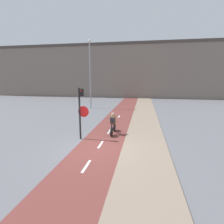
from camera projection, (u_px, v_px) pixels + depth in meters
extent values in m
plane|color=slate|center=(98.00, 148.00, 9.33)|extent=(120.00, 120.00, 0.00)
cube|color=brown|center=(98.00, 148.00, 9.33)|extent=(2.52, 60.00, 0.02)
cube|color=white|center=(86.00, 166.00, 7.40)|extent=(0.12, 1.10, 0.00)
cube|color=white|center=(101.00, 145.00, 9.81)|extent=(0.12, 1.10, 0.00)
cube|color=white|center=(109.00, 131.00, 12.23)|extent=(0.12, 1.10, 0.00)
cube|color=white|center=(115.00, 123.00, 14.64)|extent=(0.12, 1.10, 0.00)
cube|color=white|center=(119.00, 116.00, 17.06)|extent=(0.12, 1.10, 0.00)
cube|color=gray|center=(145.00, 151.00, 8.90)|extent=(2.40, 60.00, 0.05)
cube|color=slate|center=(133.00, 72.00, 34.65)|extent=(60.00, 5.00, 9.72)
cube|color=#473D38|center=(133.00, 45.00, 33.68)|extent=(60.00, 5.20, 0.50)
cylinder|color=black|center=(80.00, 114.00, 10.50)|extent=(0.11, 0.11, 3.14)
cube|color=black|center=(82.00, 92.00, 10.22)|extent=(0.20, 0.20, 0.44)
sphere|color=red|center=(81.00, 91.00, 10.10)|extent=(0.09, 0.09, 0.09)
cone|color=red|center=(83.00, 112.00, 10.42)|extent=(0.67, 0.01, 0.67)
cone|color=silver|center=(83.00, 112.00, 10.43)|extent=(0.60, 0.02, 0.60)
cylinder|color=gray|center=(90.00, 76.00, 21.16)|extent=(0.14, 0.14, 7.86)
sphere|color=silver|center=(89.00, 41.00, 20.39)|extent=(0.36, 0.36, 0.36)
cylinder|color=black|center=(112.00, 132.00, 11.18)|extent=(0.07, 0.64, 0.64)
cylinder|color=black|center=(114.00, 127.00, 12.28)|extent=(0.07, 0.64, 0.64)
cylinder|color=black|center=(114.00, 126.00, 11.91)|extent=(0.04, 0.72, 0.40)
cylinder|color=black|center=(112.00, 128.00, 11.40)|extent=(0.04, 0.38, 0.42)
cylinder|color=black|center=(113.00, 124.00, 11.70)|extent=(0.04, 1.06, 0.07)
cylinder|color=black|center=(112.00, 131.00, 11.39)|extent=(0.04, 0.44, 0.05)
cylinder|color=black|center=(115.00, 121.00, 12.21)|extent=(0.46, 0.03, 0.03)
cube|color=brown|center=(113.00, 120.00, 11.52)|extent=(0.36, 0.31, 0.59)
sphere|color=tan|center=(113.00, 114.00, 11.49)|extent=(0.22, 0.22, 0.22)
cylinder|color=#232328|center=(111.00, 126.00, 11.59)|extent=(0.04, 0.07, 0.40)
cylinder|color=#232328|center=(114.00, 126.00, 11.55)|extent=(0.04, 0.07, 0.40)
cube|color=#28282D|center=(112.00, 120.00, 11.35)|extent=(0.28, 0.23, 0.39)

